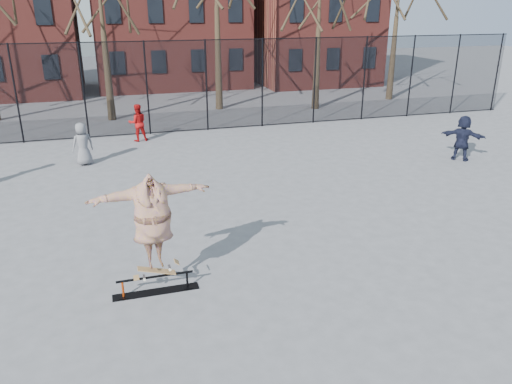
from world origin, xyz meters
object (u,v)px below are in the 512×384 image
object	(u,v)px
bystander_red	(138,123)
bystander_navy	(462,138)
skateboard	(157,273)
skate_rail	(156,286)
skater	(153,227)
bystander_grey	(83,144)

from	to	relation	value
bystander_red	bystander_navy	xyz separation A→B (m)	(11.18, -6.19, 0.06)
skateboard	bystander_red	world-z (taller)	bystander_red
skate_rail	skater	size ratio (longest dim) A/B	0.73
skater	bystander_grey	size ratio (longest dim) A/B	1.53
skater	bystander_navy	size ratio (longest dim) A/B	1.40
bystander_red	bystander_grey	bearing A→B (deg)	47.69
skater	bystander_red	distance (m)	12.17
skateboard	bystander_navy	size ratio (longest dim) A/B	0.49
skater	bystander_red	xyz separation A→B (m)	(0.53, 12.14, -0.65)
bystander_grey	bystander_navy	world-z (taller)	bystander_navy
skate_rail	bystander_navy	xyz separation A→B (m)	(11.75, 5.94, 0.69)
skateboard	bystander_red	size ratio (longest dim) A/B	0.53
skate_rail	skater	world-z (taller)	skater
skate_rail	bystander_red	distance (m)	12.17
skate_rail	bystander_navy	world-z (taller)	bystander_navy
skateboard	bystander_grey	size ratio (longest dim) A/B	0.53
bystander_grey	bystander_red	xyz separation A→B (m)	(2.12, 2.84, 0.01)
skate_rail	bystander_grey	bearing A→B (deg)	99.42
skater	skate_rail	bearing A→B (deg)	173.76
skate_rail	skateboard	distance (m)	0.28
skateboard	bystander_grey	xyz separation A→B (m)	(-1.59, 9.30, 0.34)
skate_rail	bystander_grey	distance (m)	9.45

